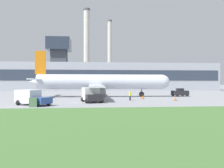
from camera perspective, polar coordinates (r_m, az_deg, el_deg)
The scene contains 12 objects.
ground_plane at distance 43.79m, azimuth -3.32°, elevation -3.51°, with size 400.00×400.00×0.00m, color gray.
terminal_building at distance 81.00m, azimuth -4.79°, elevation 2.13°, with size 89.41×12.07×18.98m.
smokestack_left at distance 113.73m, azimuth -6.62°, elevation 9.27°, with size 3.47×3.47×40.60m.
smokestack_right at distance 117.17m, azimuth -0.62°, elevation 7.86°, with size 2.50×2.50×36.00m.
airplane at distance 44.82m, azimuth -3.34°, elevation 0.41°, with size 28.82×26.59×9.32m.
pushback_tug at distance 49.31m, azimuth 17.33°, elevation -2.19°, with size 3.59×2.74×1.72m.
baggage_truck at distance 30.80m, azimuth -20.37°, elevation -3.36°, with size 5.26×4.49×2.02m.
fuel_truck at distance 33.60m, azimuth -5.40°, elevation -2.87°, with size 3.54×4.69×2.22m.
ground_crew_person at distance 36.39m, azimuth 4.74°, elevation -3.03°, with size 0.44×0.44×1.60m.
traffic_cone_near_nose at distance 38.03m, azimuth 16.21°, elevation -3.63°, with size 0.54×0.54×0.73m.
traffic_cone_wingtip at distance 40.29m, azimuth 8.05°, elevation -3.39°, with size 0.55×0.55×0.71m.
utility_cabinet at distance 28.37m, azimuth -19.84°, elevation -4.56°, with size 0.92×0.54×1.14m.
Camera 1 is at (-1.41, -43.66, 3.05)m, focal length 35.00 mm.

